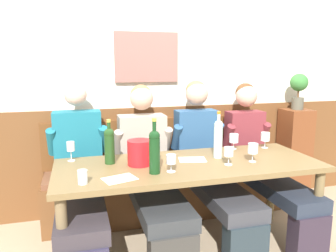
# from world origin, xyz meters

# --- Properties ---
(room_wall_back) EXTENTS (6.80, 0.12, 2.80)m
(room_wall_back) POSITION_xyz_m (-0.00, 1.09, 1.40)
(room_wall_back) COLOR silver
(room_wall_back) RESTS_ON ground
(wood_wainscot_panel) EXTENTS (6.80, 0.03, 1.05)m
(wood_wainscot_panel) POSITION_xyz_m (0.00, 1.04, 0.52)
(wood_wainscot_panel) COLOR brown
(wood_wainscot_panel) RESTS_ON ground
(wall_bench) EXTENTS (2.31, 0.42, 0.94)m
(wall_bench) POSITION_xyz_m (0.00, 0.83, 0.28)
(wall_bench) COLOR brown
(wall_bench) RESTS_ON ground
(dining_table) EXTENTS (2.01, 0.76, 0.73)m
(dining_table) POSITION_xyz_m (0.00, 0.15, 0.64)
(dining_table) COLOR brown
(dining_table) RESTS_ON ground
(person_center_left_seat) EXTENTS (0.51, 1.21, 1.33)m
(person_center_left_seat) POSITION_xyz_m (-0.82, 0.48, 0.63)
(person_center_left_seat) COLOR #2D2941
(person_center_left_seat) RESTS_ON ground
(person_center_right_seat) EXTENTS (0.53, 1.22, 1.29)m
(person_center_right_seat) POSITION_xyz_m (-0.24, 0.49, 0.63)
(person_center_right_seat) COLOR #353431
(person_center_right_seat) RESTS_ON ground
(person_right_seat) EXTENTS (0.50, 1.22, 1.32)m
(person_right_seat) POSITION_xyz_m (0.29, 0.48, 0.64)
(person_right_seat) COLOR #232F36
(person_right_seat) RESTS_ON ground
(person_left_seat) EXTENTS (0.47, 1.22, 1.29)m
(person_left_seat) POSITION_xyz_m (0.81, 0.47, 0.63)
(person_left_seat) COLOR #2D2431
(person_left_seat) RESTS_ON ground
(ice_bucket) EXTENTS (0.18, 0.18, 0.19)m
(ice_bucket) POSITION_xyz_m (-0.38, 0.21, 0.82)
(ice_bucket) COLOR red
(ice_bucket) RESTS_ON dining_table
(wine_bottle_amber_mid) EXTENTS (0.08, 0.08, 0.34)m
(wine_bottle_amber_mid) POSITION_xyz_m (-0.59, 0.30, 0.88)
(wine_bottle_amber_mid) COLOR #1F431B
(wine_bottle_amber_mid) RESTS_ON dining_table
(wine_bottle_green_tall) EXTENTS (0.07, 0.07, 0.38)m
(wine_bottle_green_tall) POSITION_xyz_m (0.26, 0.23, 0.90)
(wine_bottle_green_tall) COLOR silver
(wine_bottle_green_tall) RESTS_ON dining_table
(wine_bottle_clear_water) EXTENTS (0.08, 0.08, 0.39)m
(wine_bottle_clear_water) POSITION_xyz_m (-0.31, -0.01, 0.89)
(wine_bottle_clear_water) COLOR #153A19
(wine_bottle_clear_water) RESTS_ON dining_table
(wine_glass_left_end) EXTENTS (0.07, 0.07, 0.12)m
(wine_glass_left_end) POSITION_xyz_m (-0.20, -0.01, 0.82)
(wine_glass_left_end) COLOR silver
(wine_glass_left_end) RESTS_ON dining_table
(wine_glass_near_bucket) EXTENTS (0.07, 0.07, 0.14)m
(wine_glass_near_bucket) POSITION_xyz_m (0.26, 0.03, 0.82)
(wine_glass_near_bucket) COLOR silver
(wine_glass_near_bucket) RESTS_ON dining_table
(wine_glass_by_bottle) EXTENTS (0.06, 0.06, 0.15)m
(wine_glass_by_bottle) POSITION_xyz_m (-0.87, 0.45, 0.84)
(wine_glass_by_bottle) COLOR silver
(wine_glass_by_bottle) RESTS_ON dining_table
(wine_glass_right_end) EXTENTS (0.08, 0.08, 0.14)m
(wine_glass_right_end) POSITION_xyz_m (0.80, 0.41, 0.83)
(wine_glass_right_end) COLOR silver
(wine_glass_right_end) RESTS_ON dining_table
(wine_glass_center_front) EXTENTS (0.08, 0.08, 0.14)m
(wine_glass_center_front) POSITION_xyz_m (0.51, 0.45, 0.82)
(wine_glass_center_front) COLOR silver
(wine_glass_center_front) RESTS_ON dining_table
(wine_glass_mid_right) EXTENTS (0.08, 0.08, 0.15)m
(wine_glass_mid_right) POSITION_xyz_m (0.48, 0.05, 0.83)
(wine_glass_mid_right) COLOR silver
(wine_glass_mid_right) RESTS_ON dining_table
(water_tumbler_right) EXTENTS (0.06, 0.06, 0.09)m
(water_tumbler_right) POSITION_xyz_m (-0.80, -0.09, 0.77)
(water_tumbler_right) COLOR silver
(water_tumbler_right) RESTS_ON dining_table
(tasting_sheet_left_guest) EXTENTS (0.24, 0.19, 0.00)m
(tasting_sheet_left_guest) POSITION_xyz_m (0.05, 0.23, 0.73)
(tasting_sheet_left_guest) COLOR white
(tasting_sheet_left_guest) RESTS_ON dining_table
(tasting_sheet_right_guest) EXTENTS (0.24, 0.20, 0.00)m
(tasting_sheet_right_guest) POSITION_xyz_m (-0.56, -0.06, 0.73)
(tasting_sheet_right_guest) COLOR white
(tasting_sheet_right_guest) RESTS_ON dining_table
(corner_pedestal) EXTENTS (0.28, 0.28, 0.99)m
(corner_pedestal) POSITION_xyz_m (1.45, 0.86, 0.50)
(corner_pedestal) COLOR brown
(corner_pedestal) RESTS_ON ground
(potted_plant) EXTENTS (0.18, 0.18, 0.38)m
(potted_plant) POSITION_xyz_m (1.45, 0.86, 1.23)
(potted_plant) COLOR #545243
(potted_plant) RESTS_ON corner_pedestal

